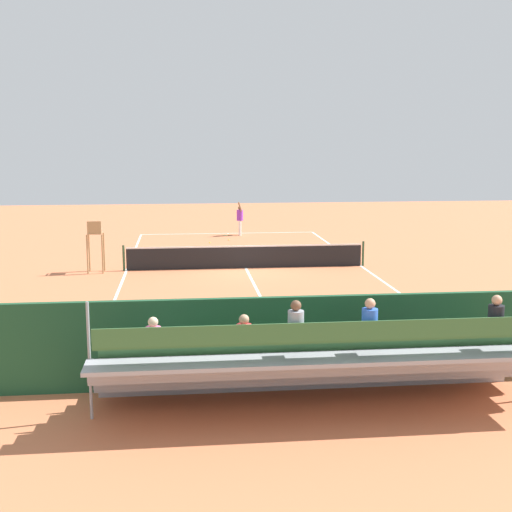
% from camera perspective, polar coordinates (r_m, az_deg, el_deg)
% --- Properties ---
extents(ground_plane, '(60.00, 60.00, 0.00)m').
position_cam_1_polar(ground_plane, '(29.05, -0.86, -1.01)').
color(ground_plane, '#CC7047').
extents(court_line_markings, '(10.10, 22.20, 0.01)m').
position_cam_1_polar(court_line_markings, '(29.09, -0.87, -1.00)').
color(court_line_markings, white).
rests_on(court_line_markings, ground).
extents(tennis_net, '(10.30, 0.10, 1.07)m').
position_cam_1_polar(tennis_net, '(28.96, -0.87, -0.04)').
color(tennis_net, black).
rests_on(tennis_net, ground).
extents(backdrop_wall, '(18.00, 0.16, 2.00)m').
position_cam_1_polar(backdrop_wall, '(15.31, 4.13, -7.01)').
color(backdrop_wall, '#1E4C2D').
rests_on(backdrop_wall, ground).
extents(bleacher_stand, '(9.06, 2.40, 2.48)m').
position_cam_1_polar(bleacher_stand, '(14.05, 5.07, -8.77)').
color(bleacher_stand, '#9EA0A5').
rests_on(bleacher_stand, ground).
extents(umpire_chair, '(0.67, 0.67, 2.14)m').
position_cam_1_polar(umpire_chair, '(28.64, -13.26, 1.24)').
color(umpire_chair, '#A88456').
rests_on(umpire_chair, ground).
extents(courtside_bench, '(1.80, 0.40, 0.93)m').
position_cam_1_polar(courtside_bench, '(16.46, 9.13, -7.51)').
color(courtside_bench, '#9E754C').
rests_on(courtside_bench, ground).
extents(equipment_bag, '(0.90, 0.36, 0.36)m').
position_cam_1_polar(equipment_bag, '(16.11, 3.53, -9.20)').
color(equipment_bag, black).
rests_on(equipment_bag, ground).
extents(tennis_player, '(0.37, 0.54, 1.93)m').
position_cam_1_polar(tennis_player, '(38.91, -1.35, 3.22)').
color(tennis_player, white).
rests_on(tennis_player, ground).
extents(tennis_racket, '(0.58, 0.34, 0.03)m').
position_cam_1_polar(tennis_racket, '(38.93, -2.51, 1.73)').
color(tennis_racket, black).
rests_on(tennis_racket, ground).
extents(tennis_ball_near, '(0.07, 0.07, 0.07)m').
position_cam_1_polar(tennis_ball_near, '(36.14, -3.87, 1.13)').
color(tennis_ball_near, '#CCDB33').
rests_on(tennis_ball_near, ground).
extents(tennis_ball_far, '(0.07, 0.07, 0.07)m').
position_cam_1_polar(tennis_ball_far, '(37.06, -2.28, 1.36)').
color(tennis_ball_far, '#CCDB33').
rests_on(tennis_ball_far, ground).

